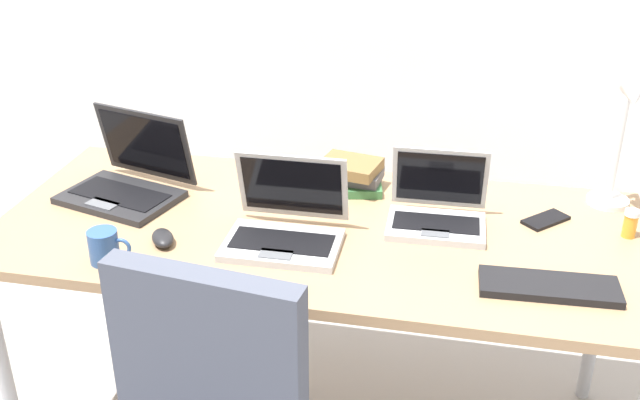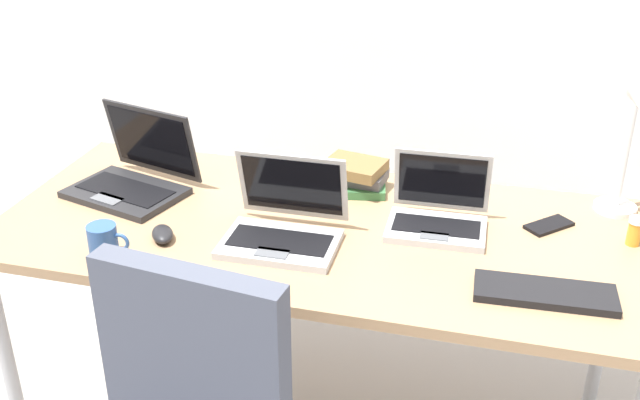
% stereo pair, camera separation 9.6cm
% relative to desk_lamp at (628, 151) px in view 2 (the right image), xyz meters
% --- Properties ---
extents(desk, '(1.80, 0.80, 0.74)m').
position_rel_desk_lamp_xyz_m(desk, '(-0.80, -0.28, -0.25)').
color(desk, '#9E7A56').
rests_on(desk, ground_plane).
extents(desk_lamp, '(0.12, 0.18, 0.40)m').
position_rel_desk_lamp_xyz_m(desk_lamp, '(0.00, 0.00, 0.00)').
color(desk_lamp, white).
rests_on(desk_lamp, desk).
extents(laptop_far_corner, '(0.31, 0.27, 0.22)m').
position_rel_desk_lamp_xyz_m(laptop_far_corner, '(-0.87, -0.38, -0.15)').
color(laptop_far_corner, '#B7BABC').
rests_on(laptop_far_corner, desk).
extents(laptop_back_left, '(0.39, 0.35, 0.24)m').
position_rel_desk_lamp_xyz_m(laptop_back_left, '(-1.40, -0.20, -0.15)').
color(laptop_back_left, '#232326').
rests_on(laptop_back_left, desk).
extents(laptop_mid_desk, '(0.27, 0.22, 0.20)m').
position_rel_desk_lamp_xyz_m(laptop_mid_desk, '(-0.48, -0.20, -0.16)').
color(laptop_mid_desk, '#B7BABC').
rests_on(laptop_mid_desk, desk).
extents(external_keyboard, '(0.34, 0.13, 0.02)m').
position_rel_desk_lamp_xyz_m(external_keyboard, '(-0.20, -0.48, -0.19)').
color(external_keyboard, black).
rests_on(external_keyboard, desk).
extents(computer_mouse, '(0.10, 0.11, 0.03)m').
position_rel_desk_lamp_xyz_m(computer_mouse, '(-1.19, -0.46, -0.18)').
color(computer_mouse, black).
rests_on(computer_mouse, desk).
extents(cell_phone, '(0.14, 0.14, 0.01)m').
position_rel_desk_lamp_xyz_m(cell_phone, '(-0.18, -0.12, -0.19)').
color(cell_phone, black).
rests_on(cell_phone, desk).
extents(pill_bottle, '(0.04, 0.04, 0.08)m').
position_rel_desk_lamp_xyz_m(pill_bottle, '(0.03, -0.16, -0.16)').
color(pill_bottle, gold).
rests_on(pill_bottle, desk).
extents(book_stack, '(0.23, 0.18, 0.09)m').
position_rel_desk_lamp_xyz_m(book_stack, '(-0.76, -0.02, -0.15)').
color(book_stack, '#336638').
rests_on(book_stack, desk).
extents(coffee_mug, '(0.11, 0.08, 0.09)m').
position_rel_desk_lamp_xyz_m(coffee_mug, '(-1.29, -0.58, -0.15)').
color(coffee_mug, '#2D518C').
rests_on(coffee_mug, desk).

